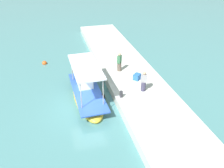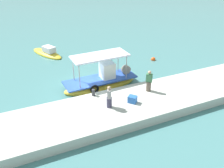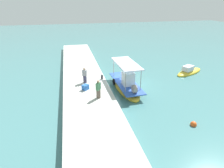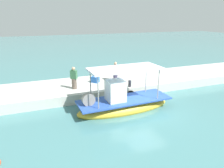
{
  "view_description": "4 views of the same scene",
  "coord_description": "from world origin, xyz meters",
  "px_view_note": "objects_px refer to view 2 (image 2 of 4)",
  "views": [
    {
      "loc": [
        -13.72,
        1.78,
        10.24
      ],
      "look_at": [
        1.27,
        -2.19,
        1.15
      ],
      "focal_mm": 37.81,
      "sensor_mm": 36.0,
      "label": 1
    },
    {
      "loc": [
        -5.17,
        -17.32,
        10.08
      ],
      "look_at": [
        1.93,
        -1.58,
        0.78
      ],
      "focal_mm": 39.07,
      "sensor_mm": 36.0,
      "label": 2
    },
    {
      "loc": [
        18.62,
        -5.78,
        8.64
      ],
      "look_at": [
        2.17,
        -1.93,
        1.03
      ],
      "focal_mm": 29.99,
      "sensor_mm": 36.0,
      "label": 3
    },
    {
      "loc": [
        6.76,
        11.41,
        5.94
      ],
      "look_at": [
        1.61,
        -2.15,
        1.23
      ],
      "focal_mm": 33.66,
      "sensor_mm": 36.0,
      "label": 4
    }
  ],
  "objects_px": {
    "fisherman_near_bollard": "(149,82)",
    "mooring_bollard": "(93,93)",
    "moored_boat_near": "(47,53)",
    "main_fishing_boat": "(101,81)",
    "fisherman_by_crate": "(109,98)",
    "cargo_crate": "(132,99)",
    "marker_buoy": "(153,59)"
  },
  "relations": [
    {
      "from": "main_fishing_boat",
      "to": "marker_buoy",
      "type": "distance_m",
      "value": 7.86
    },
    {
      "from": "cargo_crate",
      "to": "main_fishing_boat",
      "type": "bearing_deg",
      "value": 98.35
    },
    {
      "from": "mooring_bollard",
      "to": "main_fishing_boat",
      "type": "bearing_deg",
      "value": 55.54
    },
    {
      "from": "main_fishing_boat",
      "to": "marker_buoy",
      "type": "relative_size",
      "value": 13.81
    },
    {
      "from": "fisherman_by_crate",
      "to": "cargo_crate",
      "type": "height_order",
      "value": "fisherman_by_crate"
    },
    {
      "from": "fisherman_near_bollard",
      "to": "mooring_bollard",
      "type": "relative_size",
      "value": 3.38
    },
    {
      "from": "main_fishing_boat",
      "to": "fisherman_near_bollard",
      "type": "xyz_separation_m",
      "value": [
        2.55,
        -3.33,
        0.99
      ]
    },
    {
      "from": "mooring_bollard",
      "to": "cargo_crate",
      "type": "xyz_separation_m",
      "value": [
        2.19,
        -2.02,
        -0.0
      ]
    },
    {
      "from": "moored_boat_near",
      "to": "cargo_crate",
      "type": "bearing_deg",
      "value": -76.09
    },
    {
      "from": "fisherman_by_crate",
      "to": "cargo_crate",
      "type": "bearing_deg",
      "value": -4.43
    },
    {
      "from": "fisherman_near_bollard",
      "to": "fisherman_by_crate",
      "type": "bearing_deg",
      "value": -167.26
    },
    {
      "from": "fisherman_near_bollard",
      "to": "fisherman_by_crate",
      "type": "relative_size",
      "value": 1.04
    },
    {
      "from": "marker_buoy",
      "to": "moored_boat_near",
      "type": "height_order",
      "value": "moored_boat_near"
    },
    {
      "from": "mooring_bollard",
      "to": "fisherman_by_crate",
      "type": "bearing_deg",
      "value": -76.43
    },
    {
      "from": "mooring_bollard",
      "to": "cargo_crate",
      "type": "relative_size",
      "value": 0.85
    },
    {
      "from": "fisherman_by_crate",
      "to": "moored_boat_near",
      "type": "xyz_separation_m",
      "value": [
        -1.66,
        13.56,
        -1.28
      ]
    },
    {
      "from": "marker_buoy",
      "to": "main_fishing_boat",
      "type": "bearing_deg",
      "value": -156.66
    },
    {
      "from": "cargo_crate",
      "to": "marker_buoy",
      "type": "height_order",
      "value": "cargo_crate"
    },
    {
      "from": "mooring_bollard",
      "to": "cargo_crate",
      "type": "height_order",
      "value": "mooring_bollard"
    },
    {
      "from": "main_fishing_boat",
      "to": "fisherman_by_crate",
      "type": "relative_size",
      "value": 4.01
    },
    {
      "from": "main_fishing_boat",
      "to": "moored_boat_near",
      "type": "distance_m",
      "value": 9.81
    },
    {
      "from": "fisherman_by_crate",
      "to": "marker_buoy",
      "type": "height_order",
      "value": "fisherman_by_crate"
    },
    {
      "from": "fisherman_near_bollard",
      "to": "moored_boat_near",
      "type": "height_order",
      "value": "fisherman_near_bollard"
    },
    {
      "from": "fisherman_by_crate",
      "to": "marker_buoy",
      "type": "relative_size",
      "value": 3.45
    },
    {
      "from": "main_fishing_boat",
      "to": "fisherman_by_crate",
      "type": "bearing_deg",
      "value": -104.89
    },
    {
      "from": "mooring_bollard",
      "to": "fisherman_near_bollard",
      "type": "bearing_deg",
      "value": -14.42
    },
    {
      "from": "fisherman_by_crate",
      "to": "mooring_bollard",
      "type": "distance_m",
      "value": 2.0
    },
    {
      "from": "fisherman_near_bollard",
      "to": "mooring_bollard",
      "type": "xyz_separation_m",
      "value": [
        -4.11,
        1.06,
        -0.51
      ]
    },
    {
      "from": "cargo_crate",
      "to": "moored_boat_near",
      "type": "height_order",
      "value": "cargo_crate"
    },
    {
      "from": "mooring_bollard",
      "to": "marker_buoy",
      "type": "bearing_deg",
      "value": 31.55
    },
    {
      "from": "main_fishing_boat",
      "to": "mooring_bollard",
      "type": "distance_m",
      "value": 2.8
    },
    {
      "from": "marker_buoy",
      "to": "mooring_bollard",
      "type": "bearing_deg",
      "value": -148.45
    }
  ]
}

